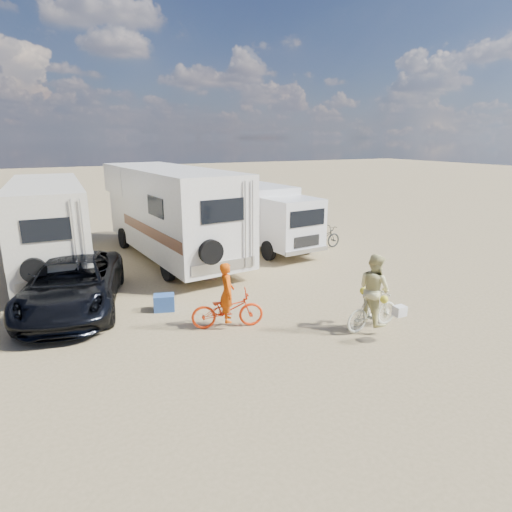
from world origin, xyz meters
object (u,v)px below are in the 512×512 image
bike_man (227,309)px  crate (210,274)px  rv_left (49,227)px  cooler (164,303)px  box_truck (264,218)px  bike_woman (372,311)px  rider_woman (374,296)px  dark_suv (73,284)px  rv_main (170,214)px  bike_parked (322,238)px  rider_man (227,299)px

bike_man → crate: 4.02m
rv_left → cooler: (2.66, -5.59, -1.39)m
box_truck → bike_woman: box_truck is taller
rider_woman → crate: bearing=18.6°
dark_suv → bike_woman: 8.26m
rv_main → bike_man: size_ratio=4.82×
cooler → box_truck: bearing=57.1°
bike_man → crate: (0.95, 3.89, -0.32)m
rv_left → bike_woman: (7.10, -9.15, -1.12)m
bike_woman → crate: size_ratio=4.14×
rv_left → cooler: 6.34m
bike_parked → dark_suv: bearing=99.1°
box_truck → bike_man: (-4.66, -6.93, -0.88)m
bike_man → dark_suv: bearing=64.6°
rv_left → cooler: size_ratio=13.58×
dark_suv → rider_man: 4.63m
rv_main → bike_man: bearing=-100.5°
rv_left → crate: size_ratio=19.42×
rv_main → bike_woman: size_ratio=5.39×
dark_suv → bike_man: dark_suv is taller
bike_woman → crate: (-2.31, 5.63, -0.34)m
bike_man → cooler: 2.19m
rv_left → rider_man: bearing=-61.3°
rider_man → cooler: rider_man is taller
rider_man → crate: rider_man is taller
dark_suv → rider_woman: size_ratio=2.93×
bike_man → bike_woman: 3.69m
bike_parked → cooler: bearing=110.6°
bike_woman → bike_parked: (3.58, 7.32, 0.00)m
dark_suv → bike_woman: (6.70, -4.83, -0.24)m
rv_left → rider_woman: size_ratio=4.29×
dark_suv → rider_woman: 8.26m
cooler → crate: size_ratio=1.43×
rider_woman → cooler: size_ratio=3.16×
cooler → bike_woman: bearing=-22.8°
rv_main → rv_left: rv_main is taller
cooler → crate: cooler is taller
bike_parked → crate: bike_parked is taller
rv_left → cooler: rv_left is taller
dark_suv → box_truck: bearing=38.6°
rv_main → box_truck: size_ratio=1.49×
bike_man → bike_parked: bearing=-34.2°
rider_man → rv_left: bearing=44.0°
cooler → bike_man: bearing=-41.1°
rider_woman → bike_parked: bearing=-29.8°
dark_suv → bike_man: size_ratio=2.87×
bike_woman → cooler: (-4.44, 3.56, -0.27)m
rider_man → bike_woman: bearing=-101.5°
dark_suv → bike_man: bearing=-28.7°
rv_main → bike_man: 7.28m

